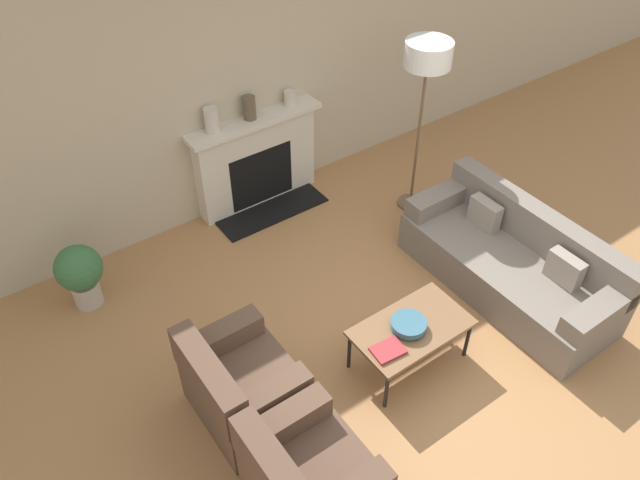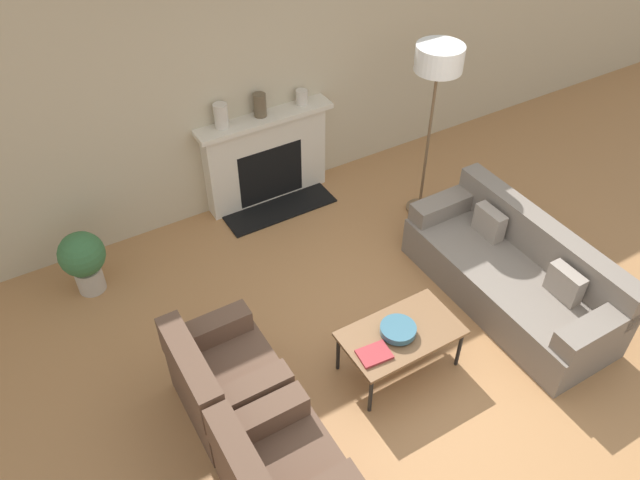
{
  "view_description": "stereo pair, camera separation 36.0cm",
  "coord_description": "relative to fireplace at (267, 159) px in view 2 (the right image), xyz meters",
  "views": [
    {
      "loc": [
        -2.75,
        -2.18,
        4.29
      ],
      "look_at": [
        -0.24,
        1.35,
        0.45
      ],
      "focal_mm": 35.0,
      "sensor_mm": 36.0,
      "label": 1
    },
    {
      "loc": [
        -2.45,
        -2.38,
        4.29
      ],
      "look_at": [
        -0.24,
        1.35,
        0.45
      ],
      "focal_mm": 35.0,
      "sensor_mm": 36.0,
      "label": 2
    }
  ],
  "objects": [
    {
      "name": "ground_plane",
      "position": [
        0.1,
        -2.71,
        -0.51
      ],
      "size": [
        18.0,
        18.0,
        0.0
      ],
      "primitive_type": "plane",
      "color": "#A87547"
    },
    {
      "name": "wall_back",
      "position": [
        0.1,
        0.15,
        0.94
      ],
      "size": [
        18.0,
        0.06,
        2.9
      ],
      "color": "#BCAD8E",
      "rests_on": "ground_plane"
    },
    {
      "name": "fireplace",
      "position": [
        0.0,
        0.0,
        0.0
      ],
      "size": [
        1.48,
        0.59,
        1.04
      ],
      "color": "beige",
      "rests_on": "ground_plane"
    },
    {
      "name": "couch",
      "position": [
        1.23,
        -2.52,
        -0.21
      ],
      "size": [
        0.85,
        2.07,
        0.78
      ],
      "rotation": [
        0.0,
        0.0,
        -1.57
      ],
      "color": "slate",
      "rests_on": "ground_plane"
    },
    {
      "name": "armchair_near",
      "position": [
        -1.52,
        -3.18,
        -0.18
      ],
      "size": [
        0.74,
        0.86,
        0.82
      ],
      "rotation": [
        0.0,
        0.0,
        1.57
      ],
      "color": "brown",
      "rests_on": "ground_plane"
    },
    {
      "name": "armchair_far",
      "position": [
        -1.52,
        -2.28,
        -0.18
      ],
      "size": [
        0.74,
        0.86,
        0.82
      ],
      "rotation": [
        0.0,
        0.0,
        1.57
      ],
      "color": "brown",
      "rests_on": "ground_plane"
    },
    {
      "name": "coffee_table",
      "position": [
        -0.14,
        -2.64,
        -0.1
      ],
      "size": [
        0.96,
        0.56,
        0.44
      ],
      "color": "brown",
      "rests_on": "ground_plane"
    },
    {
      "name": "bowl",
      "position": [
        -0.17,
        -2.63,
        -0.02
      ],
      "size": [
        0.29,
        0.29,
        0.08
      ],
      "color": "#38667A",
      "rests_on": "coffee_table"
    },
    {
      "name": "book",
      "position": [
        -0.46,
        -2.72,
        -0.05
      ],
      "size": [
        0.27,
        0.21,
        0.02
      ],
      "rotation": [
        0.0,
        0.0,
        -0.1
      ],
      "color": "#9E2D33",
      "rests_on": "coffee_table"
    },
    {
      "name": "floor_lamp",
      "position": [
        1.32,
        -1.03,
        1.15
      ],
      "size": [
        0.45,
        0.45,
        1.88
      ],
      "color": "brown",
      "rests_on": "ground_plane"
    },
    {
      "name": "mantel_vase_left",
      "position": [
        -0.45,
        0.02,
        0.66
      ],
      "size": [
        0.14,
        0.14,
        0.25
      ],
      "color": "beige",
      "rests_on": "fireplace"
    },
    {
      "name": "mantel_vase_center_left",
      "position": [
        -0.03,
        0.02,
        0.65
      ],
      "size": [
        0.13,
        0.13,
        0.24
      ],
      "color": "brown",
      "rests_on": "fireplace"
    },
    {
      "name": "mantel_vase_center_right",
      "position": [
        0.45,
        0.02,
        0.61
      ],
      "size": [
        0.12,
        0.12,
        0.15
      ],
      "color": "beige",
      "rests_on": "fireplace"
    },
    {
      "name": "potted_plant",
      "position": [
        -2.1,
        -0.42,
        -0.12
      ],
      "size": [
        0.42,
        0.42,
        0.65
      ],
      "color": "#B2A899",
      "rests_on": "ground_plane"
    }
  ]
}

